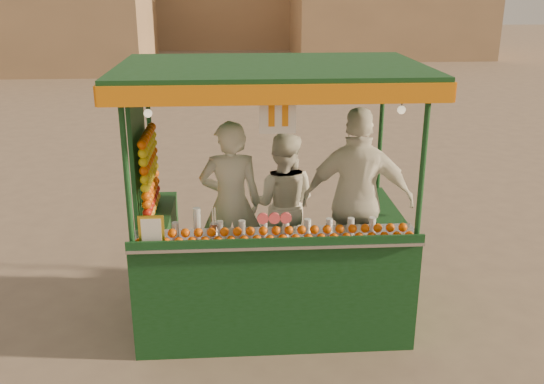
{
  "coord_description": "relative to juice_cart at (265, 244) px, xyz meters",
  "views": [
    {
      "loc": [
        -0.55,
        -5.85,
        3.42
      ],
      "look_at": [
        -0.17,
        -0.01,
        1.36
      ],
      "focal_mm": 39.48,
      "sensor_mm": 36.0,
      "label": 1
    }
  ],
  "objects": [
    {
      "name": "vendor_left",
      "position": [
        -0.34,
        0.3,
        0.34
      ],
      "size": [
        0.66,
        0.44,
        1.79
      ],
      "rotation": [
        0.0,
        0.0,
        3.16
      ],
      "color": "white",
      "rests_on": "ground"
    },
    {
      "name": "juice_cart",
      "position": [
        0.0,
        0.0,
        0.0
      ],
      "size": [
        2.95,
        1.91,
        2.68
      ],
      "color": "#0F3A14",
      "rests_on": "ground"
    },
    {
      "name": "vendor_middle",
      "position": [
        0.23,
        0.53,
        0.24
      ],
      "size": [
        0.89,
        0.77,
        1.6
      ],
      "rotation": [
        0.0,
        0.0,
        2.91
      ],
      "color": "silver",
      "rests_on": "ground"
    },
    {
      "name": "building_right",
      "position": [
        7.26,
        24.22,
        1.63
      ],
      "size": [
        9.0,
        6.0,
        5.0
      ],
      "primitive_type": "cube",
      "color": "#A1805B",
      "rests_on": "ground"
    },
    {
      "name": "vendor_right",
      "position": [
        0.97,
        0.09,
        0.42
      ],
      "size": [
        1.2,
        0.65,
        1.95
      ],
      "rotation": [
        0.0,
        0.0,
        2.98
      ],
      "color": "white",
      "rests_on": "ground"
    },
    {
      "name": "ground",
      "position": [
        0.26,
        0.22,
        -0.87
      ],
      "size": [
        90.0,
        90.0,
        0.0
      ],
      "primitive_type": "plane",
      "color": "#705D50",
      "rests_on": "ground"
    }
  ]
}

